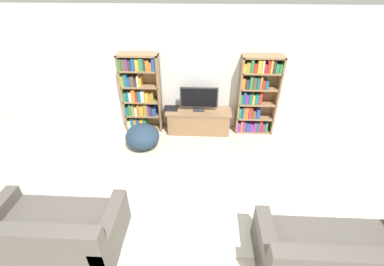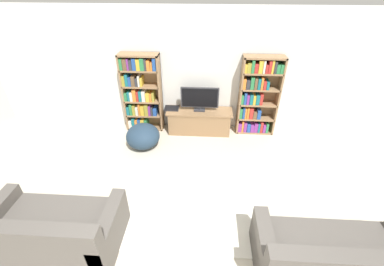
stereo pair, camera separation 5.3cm
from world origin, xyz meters
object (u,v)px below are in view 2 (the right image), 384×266
at_px(television, 200,99).
at_px(laptop, 172,108).
at_px(bookshelf_right, 257,96).
at_px(couch_left_sectional, 51,233).
at_px(bookshelf_left, 141,92).
at_px(tv_stand, 199,121).
at_px(couch_right_sofa, 336,260).
at_px(beanbag_ottoman, 143,136).

xyz_separation_m(television, laptop, (-0.62, 0.04, -0.27)).
bearing_deg(bookshelf_right, couch_left_sectional, -134.17).
xyz_separation_m(bookshelf_left, tv_stand, (1.29, -0.11, -0.61)).
xyz_separation_m(bookshelf_left, couch_right_sofa, (3.04, -3.24, -0.61)).
xyz_separation_m(bookshelf_left, beanbag_ottoman, (0.15, -0.75, -0.63)).
bearing_deg(television, couch_left_sectional, -121.02).
xyz_separation_m(couch_left_sectional, couch_right_sofa, (3.57, -0.13, -0.01)).
xyz_separation_m(bookshelf_left, laptop, (0.67, -0.06, -0.33)).
bearing_deg(bookshelf_left, laptop, -5.14).
bearing_deg(tv_stand, couch_right_sofa, -60.67).
bearing_deg(tv_stand, couch_left_sectional, -121.12).
xyz_separation_m(bookshelf_left, couch_left_sectional, (-0.53, -3.11, -0.60)).
relative_size(television, couch_right_sofa, 0.43).
distance_m(bookshelf_left, tv_stand, 1.43).
bearing_deg(laptop, couch_right_sofa, -53.23).
height_order(tv_stand, television, television).
distance_m(tv_stand, laptop, 0.68).
relative_size(bookshelf_right, laptop, 5.46).
bearing_deg(couch_left_sectional, tv_stand, 58.88).
relative_size(couch_left_sectional, beanbag_ottoman, 2.51).
relative_size(laptop, couch_left_sectional, 0.18).
bearing_deg(beanbag_ottoman, bookshelf_left, 101.06).
height_order(bookshelf_left, beanbag_ottoman, bookshelf_left).
bearing_deg(tv_stand, beanbag_ottoman, -150.46).
height_order(television, couch_left_sectional, television).
relative_size(bookshelf_right, couch_left_sectional, 1.00).
distance_m(television, couch_left_sectional, 3.56).
bearing_deg(television, bookshelf_left, 175.65).
xyz_separation_m(tv_stand, couch_right_sofa, (1.76, -3.13, 0.00)).
xyz_separation_m(television, beanbag_ottoman, (-1.14, -0.66, -0.57)).
xyz_separation_m(bookshelf_right, couch_left_sectional, (-3.02, -3.11, -0.59)).
xyz_separation_m(bookshelf_right, couch_right_sofa, (0.55, -3.24, -0.59)).
distance_m(laptop, couch_left_sectional, 3.29).
relative_size(bookshelf_left, television, 2.13).
distance_m(bookshelf_right, television, 1.22).
height_order(television, laptop, television).
bearing_deg(bookshelf_right, couch_right_sofa, -80.41).
bearing_deg(bookshelf_left, tv_stand, -4.86).
relative_size(bookshelf_right, couch_right_sofa, 0.92).
distance_m(television, couch_right_sofa, 3.64).
relative_size(tv_stand, couch_right_sofa, 0.76).
height_order(tv_stand, couch_right_sofa, couch_right_sofa).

